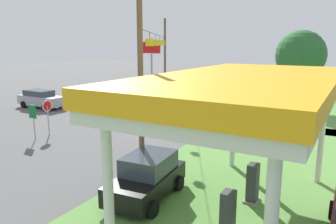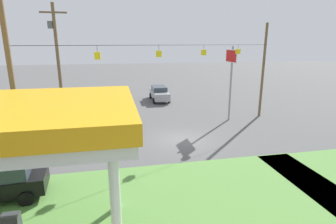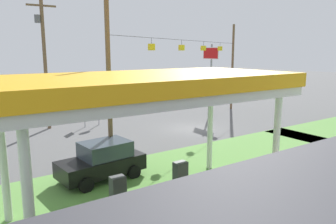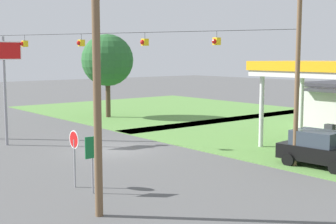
{
  "view_description": "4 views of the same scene",
  "coord_description": "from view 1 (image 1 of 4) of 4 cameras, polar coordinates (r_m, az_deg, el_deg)",
  "views": [
    {
      "loc": [
        20.85,
        13.06,
        6.39
      ],
      "look_at": [
        3.86,
        3.12,
        2.26
      ],
      "focal_mm": 35.0,
      "sensor_mm": 36.0,
      "label": 1
    },
    {
      "loc": [
        4.82,
        18.13,
        7.09
      ],
      "look_at": [
        1.63,
        2.76,
        2.98
      ],
      "focal_mm": 28.0,
      "sensor_mm": 36.0,
      "label": 2
    },
    {
      "loc": [
        16.19,
        20.26,
        6.2
      ],
      "look_at": [
        3.33,
        1.41,
        1.95
      ],
      "focal_mm": 35.0,
      "sensor_mm": 36.0,
      "label": 3
    },
    {
      "loc": [
        23.54,
        -15.01,
        5.65
      ],
      "look_at": [
        4.56,
        0.51,
        2.72
      ],
      "focal_mm": 50.0,
      "sensor_mm": 36.0,
      "label": 4
    }
  ],
  "objects": [
    {
      "name": "signal_span_gantry",
      "position": [
        24.65,
        -1.78,
        8.35
      ],
      "size": [
        19.01,
        10.24,
        8.97
      ],
      "color": "brown",
      "rests_on": "ground"
    },
    {
      "name": "fuel_pump_near",
      "position": [
        14.03,
        14.51,
        -12.1
      ],
      "size": [
        0.71,
        0.56,
        1.65
      ],
      "color": "gray",
      "rests_on": "ground"
    },
    {
      "name": "stop_sign_overhead",
      "position": [
        31.81,
        -2.93,
        9.18
      ],
      "size": [
        0.22,
        2.23,
        6.88
      ],
      "color": "gray",
      "rests_on": "ground"
    },
    {
      "name": "gas_station_canopy",
      "position": [
        11.58,
        13.57,
        3.86
      ],
      "size": [
        11.22,
        5.57,
        5.36
      ],
      "color": "silver",
      "rests_on": "ground"
    },
    {
      "name": "stop_sign_roadside",
      "position": [
        24.49,
        -20.25,
        0.34
      ],
      "size": [
        0.8,
        0.08,
        2.5
      ],
      "rotation": [
        0.0,
        0.0,
        3.14
      ],
      "color": "#99999E",
      "rests_on": "ground"
    },
    {
      "name": "fuel_pump_far",
      "position": [
        11.55,
        10.35,
        -17.38
      ],
      "size": [
        0.71,
        0.56,
        1.65
      ],
      "color": "gray",
      "rests_on": "ground"
    },
    {
      "name": "car_on_crossroad",
      "position": [
        35.46,
        -21.27,
        2.19
      ],
      "size": [
        2.14,
        5.19,
        1.79
      ],
      "rotation": [
        0.0,
        0.0,
        1.56
      ],
      "color": "#9E9EA3",
      "rests_on": "ground"
    },
    {
      "name": "car_at_pumps_front",
      "position": [
        13.93,
        -3.63,
        -11.16
      ],
      "size": [
        4.28,
        2.42,
        1.87
      ],
      "rotation": [
        0.0,
        0.0,
        0.1
      ],
      "color": "black",
      "rests_on": "ground"
    },
    {
      "name": "tree_west_verge",
      "position": [
        34.57,
        22.1,
        9.15
      ],
      "size": [
        4.75,
        4.75,
        7.68
      ],
      "color": "#4C3828",
      "rests_on": "ground"
    },
    {
      "name": "ground_plane",
      "position": [
        25.42,
        -1.69,
        -2.72
      ],
      "size": [
        160.0,
        160.0,
        0.0
      ],
      "primitive_type": "plane",
      "color": "#565656"
    },
    {
      "name": "route_sign",
      "position": [
        23.61,
        -22.47,
        -0.5
      ],
      "size": [
        0.1,
        0.7,
        2.4
      ],
      "color": "gray",
      "rests_on": "ground"
    }
  ]
}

